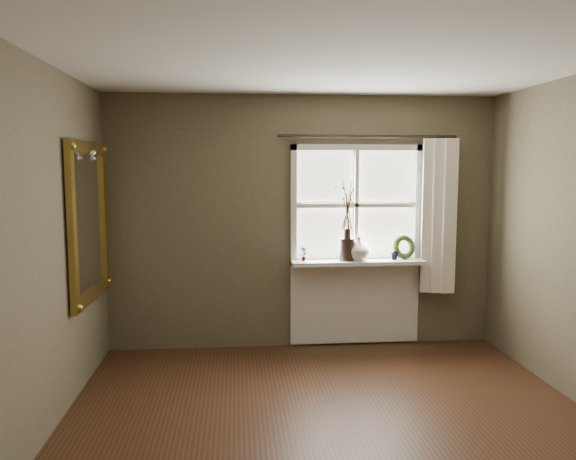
# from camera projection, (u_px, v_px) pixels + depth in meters

# --- Properties ---
(floor) EXTENTS (4.50, 4.50, 0.00)m
(floor) POSITION_uv_depth(u_px,v_px,m) (343.00, 452.00, 3.70)
(floor) COLOR #3A2012
(floor) RESTS_ON ground
(ceiling) EXTENTS (4.50, 4.50, 0.00)m
(ceiling) POSITION_uv_depth(u_px,v_px,m) (347.00, 47.00, 3.41)
(ceiling) COLOR silver
(ceiling) RESTS_ON ground
(wall_back) EXTENTS (4.00, 0.10, 2.60)m
(wall_back) POSITION_uv_depth(u_px,v_px,m) (302.00, 222.00, 5.83)
(wall_back) COLOR brown
(wall_back) RESTS_ON ground
(wall_left) EXTENTS (0.10, 4.50, 2.60)m
(wall_left) POSITION_uv_depth(u_px,v_px,m) (9.00, 263.00, 3.37)
(wall_left) COLOR brown
(wall_left) RESTS_ON ground
(wall_front) EXTENTS (4.00, 0.10, 2.60)m
(wall_front) POSITION_uv_depth(u_px,v_px,m) (538.00, 419.00, 1.28)
(wall_front) COLOR brown
(wall_front) RESTS_ON ground
(window_frame) EXTENTS (1.36, 0.06, 1.24)m
(window_frame) POSITION_uv_depth(u_px,v_px,m) (356.00, 205.00, 5.79)
(window_frame) COLOR white
(window_frame) RESTS_ON wall_back
(window_sill) EXTENTS (1.36, 0.26, 0.04)m
(window_sill) POSITION_uv_depth(u_px,v_px,m) (358.00, 262.00, 5.75)
(window_sill) COLOR white
(window_sill) RESTS_ON wall_back
(window_apron) EXTENTS (1.36, 0.04, 0.88)m
(window_apron) POSITION_uv_depth(u_px,v_px,m) (355.00, 302.00, 5.91)
(window_apron) COLOR white
(window_apron) RESTS_ON ground
(dark_jug) EXTENTS (0.18, 0.18, 0.23)m
(dark_jug) POSITION_uv_depth(u_px,v_px,m) (347.00, 249.00, 5.73)
(dark_jug) COLOR black
(dark_jug) RESTS_ON window_sill
(cream_vase) EXTENTS (0.24, 0.24, 0.24)m
(cream_vase) POSITION_uv_depth(u_px,v_px,m) (359.00, 249.00, 5.74)
(cream_vase) COLOR silver
(cream_vase) RESTS_ON window_sill
(wreath) EXTENTS (0.28, 0.19, 0.26)m
(wreath) POSITION_uv_depth(u_px,v_px,m) (404.00, 250.00, 5.82)
(wreath) COLOR #33431D
(wreath) RESTS_ON window_sill
(potted_plant_left) EXTENTS (0.09, 0.08, 0.15)m
(potted_plant_left) POSITION_uv_depth(u_px,v_px,m) (303.00, 254.00, 5.69)
(potted_plant_left) COLOR #33431D
(potted_plant_left) RESTS_ON window_sill
(potted_plant_right) EXTENTS (0.11, 0.10, 0.17)m
(potted_plant_right) POSITION_uv_depth(u_px,v_px,m) (395.00, 251.00, 5.78)
(potted_plant_right) COLOR #33431D
(potted_plant_right) RESTS_ON window_sill
(curtain) EXTENTS (0.36, 0.12, 1.59)m
(curtain) POSITION_uv_depth(u_px,v_px,m) (438.00, 216.00, 5.79)
(curtain) COLOR white
(curtain) RESTS_ON wall_back
(curtain_rod) EXTENTS (1.84, 0.03, 0.03)m
(curtain_rod) POSITION_uv_depth(u_px,v_px,m) (368.00, 136.00, 5.67)
(curtain_rod) COLOR black
(curtain_rod) RESTS_ON wall_back
(gilt_mirror) EXTENTS (0.10, 1.15, 1.38)m
(gilt_mirror) POSITION_uv_depth(u_px,v_px,m) (89.00, 221.00, 4.88)
(gilt_mirror) COLOR white
(gilt_mirror) RESTS_ON wall_left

